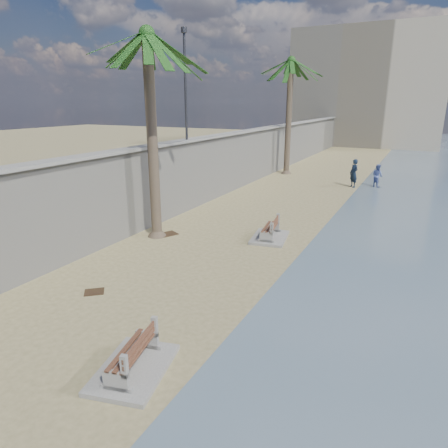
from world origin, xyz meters
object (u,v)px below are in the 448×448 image
(palm_mid, at_px, (147,37))
(bench_near, at_px, (133,356))
(person_a, at_px, (354,171))
(bench_far, at_px, (270,230))
(person_b, at_px, (377,174))
(palm_back, at_px, (291,62))

(palm_mid, bearing_deg, bench_near, -57.30)
(palm_mid, height_order, person_a, palm_mid)
(bench_far, bearing_deg, person_b, 78.62)
(palm_back, bearing_deg, bench_far, -74.20)
(bench_far, bearing_deg, palm_mid, -157.44)
(bench_near, relative_size, palm_mid, 0.25)
(bench_far, height_order, palm_back, palm_back)
(palm_mid, xyz_separation_m, person_a, (5.62, 14.11, -6.64))
(bench_near, relative_size, person_b, 1.33)
(bench_far, relative_size, palm_mid, 0.25)
(person_a, bearing_deg, bench_near, -48.13)
(bench_near, height_order, person_b, person_b)
(bench_near, distance_m, palm_mid, 11.51)
(person_b, bearing_deg, person_a, 70.56)
(palm_back, height_order, person_b, palm_back)
(bench_far, bearing_deg, palm_back, 105.80)
(palm_mid, xyz_separation_m, person_b, (7.00, 14.91, -6.87))
(palm_mid, bearing_deg, person_b, 64.85)
(bench_near, height_order, palm_mid, palm_mid)
(palm_back, distance_m, person_a, 9.51)
(palm_back, bearing_deg, bench_near, -79.05)
(bench_near, relative_size, palm_back, 0.24)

